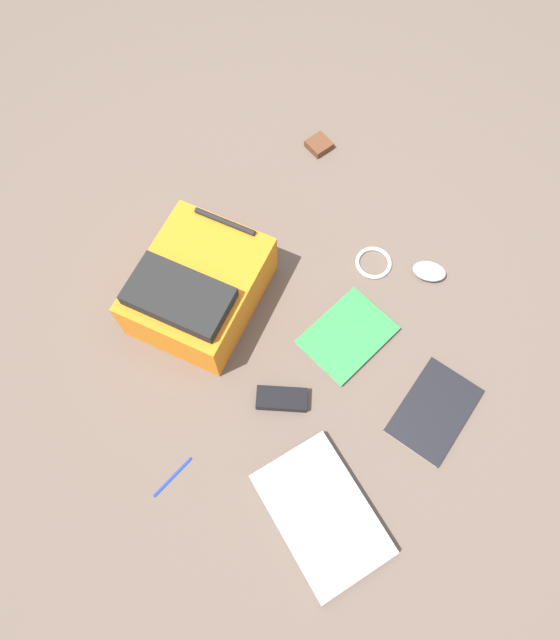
{
  "coord_description": "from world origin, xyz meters",
  "views": [
    {
      "loc": [
        0.41,
        -0.5,
        1.51
      ],
      "look_at": [
        -0.02,
        -0.04,
        0.02
      ],
      "focal_mm": 31.5,
      "sensor_mm": 36.0,
      "label": 1
    }
  ],
  "objects_px": {
    "book_comic": "(434,411)",
    "power_brick": "(282,399)",
    "earbud_pouch": "(319,145)",
    "computer_mouse": "(429,271)",
    "pen_black": "(173,477)",
    "laptop": "(322,514)",
    "book_manual": "(347,336)",
    "cable_coil": "(374,263)",
    "backpack": "(198,288)"
  },
  "relations": [
    {
      "from": "book_comic",
      "to": "power_brick",
      "type": "relative_size",
      "value": 1.99
    },
    {
      "from": "book_comic",
      "to": "earbud_pouch",
      "type": "relative_size",
      "value": 3.86
    },
    {
      "from": "computer_mouse",
      "to": "pen_black",
      "type": "bearing_deg",
      "value": -35.72
    },
    {
      "from": "laptop",
      "to": "book_comic",
      "type": "distance_m",
      "value": 0.41
    },
    {
      "from": "book_comic",
      "to": "power_brick",
      "type": "bearing_deg",
      "value": -141.64
    },
    {
      "from": "laptop",
      "to": "earbud_pouch",
      "type": "relative_size",
      "value": 5.63
    },
    {
      "from": "book_manual",
      "to": "book_comic",
      "type": "xyz_separation_m",
      "value": [
        0.31,
        -0.01,
        0.0
      ]
    },
    {
      "from": "laptop",
      "to": "book_manual",
      "type": "height_order",
      "value": "laptop"
    },
    {
      "from": "book_manual",
      "to": "book_comic",
      "type": "bearing_deg",
      "value": -1.62
    },
    {
      "from": "laptop",
      "to": "pen_black",
      "type": "distance_m",
      "value": 0.4
    },
    {
      "from": "computer_mouse",
      "to": "cable_coil",
      "type": "relative_size",
      "value": 0.9
    },
    {
      "from": "earbud_pouch",
      "to": "laptop",
      "type": "bearing_deg",
      "value": -48.37
    },
    {
      "from": "computer_mouse",
      "to": "pen_black",
      "type": "height_order",
      "value": "computer_mouse"
    },
    {
      "from": "computer_mouse",
      "to": "book_comic",
      "type": "bearing_deg",
      "value": 10.95
    },
    {
      "from": "pen_black",
      "to": "earbud_pouch",
      "type": "distance_m",
      "value": 1.15
    },
    {
      "from": "computer_mouse",
      "to": "power_brick",
      "type": "distance_m",
      "value": 0.59
    },
    {
      "from": "book_manual",
      "to": "pen_black",
      "type": "bearing_deg",
      "value": -97.43
    },
    {
      "from": "computer_mouse",
      "to": "earbud_pouch",
      "type": "relative_size",
      "value": 1.4
    },
    {
      "from": "book_manual",
      "to": "book_comic",
      "type": "height_order",
      "value": "book_comic"
    },
    {
      "from": "earbud_pouch",
      "to": "cable_coil",
      "type": "bearing_deg",
      "value": -28.0
    },
    {
      "from": "cable_coil",
      "to": "pen_black",
      "type": "height_order",
      "value": "cable_coil"
    },
    {
      "from": "book_comic",
      "to": "computer_mouse",
      "type": "relative_size",
      "value": 2.75
    },
    {
      "from": "pen_black",
      "to": "cable_coil",
      "type": "bearing_deg",
      "value": 91.14
    },
    {
      "from": "book_comic",
      "to": "earbud_pouch",
      "type": "bearing_deg",
      "value": 150.46
    },
    {
      "from": "book_comic",
      "to": "backpack",
      "type": "bearing_deg",
      "value": -164.29
    },
    {
      "from": "laptop",
      "to": "book_manual",
      "type": "relative_size",
      "value": 1.54
    },
    {
      "from": "cable_coil",
      "to": "pen_black",
      "type": "relative_size",
      "value": 0.84
    },
    {
      "from": "laptop",
      "to": "pen_black",
      "type": "xyz_separation_m",
      "value": [
        -0.34,
        -0.2,
        -0.01
      ]
    },
    {
      "from": "book_manual",
      "to": "cable_coil",
      "type": "relative_size",
      "value": 2.34
    },
    {
      "from": "laptop",
      "to": "power_brick",
      "type": "bearing_deg",
      "value": 151.68
    },
    {
      "from": "laptop",
      "to": "power_brick",
      "type": "xyz_separation_m",
      "value": [
        -0.28,
        0.15,
        0.0
      ]
    },
    {
      "from": "book_manual",
      "to": "computer_mouse",
      "type": "xyz_separation_m",
      "value": [
        0.05,
        0.32,
        0.01
      ]
    },
    {
      "from": "laptop",
      "to": "book_comic",
      "type": "relative_size",
      "value": 1.46
    },
    {
      "from": "book_comic",
      "to": "pen_black",
      "type": "relative_size",
      "value": 2.08
    },
    {
      "from": "backpack",
      "to": "book_comic",
      "type": "relative_size",
      "value": 1.67
    },
    {
      "from": "laptop",
      "to": "book_comic",
      "type": "bearing_deg",
      "value": 83.1
    },
    {
      "from": "laptop",
      "to": "book_comic",
      "type": "xyz_separation_m",
      "value": [
        0.05,
        0.41,
        -0.01
      ]
    },
    {
      "from": "backpack",
      "to": "book_manual",
      "type": "relative_size",
      "value": 1.77
    },
    {
      "from": "book_manual",
      "to": "pen_black",
      "type": "xyz_separation_m",
      "value": [
        -0.08,
        -0.61,
        -0.01
      ]
    },
    {
      "from": "computer_mouse",
      "to": "cable_coil",
      "type": "xyz_separation_m",
      "value": [
        -0.14,
        -0.08,
        -0.01
      ]
    },
    {
      "from": "backpack",
      "to": "pen_black",
      "type": "height_order",
      "value": "backpack"
    },
    {
      "from": "book_manual",
      "to": "cable_coil",
      "type": "height_order",
      "value": "book_manual"
    },
    {
      "from": "cable_coil",
      "to": "book_comic",
      "type": "bearing_deg",
      "value": -31.05
    },
    {
      "from": "cable_coil",
      "to": "earbud_pouch",
      "type": "xyz_separation_m",
      "value": [
        -0.42,
        0.22,
        0.01
      ]
    },
    {
      "from": "pen_black",
      "to": "laptop",
      "type": "bearing_deg",
      "value": 29.56
    },
    {
      "from": "power_brick",
      "to": "pen_black",
      "type": "height_order",
      "value": "power_brick"
    },
    {
      "from": "backpack",
      "to": "earbud_pouch",
      "type": "relative_size",
      "value": 6.46
    },
    {
      "from": "backpack",
      "to": "earbud_pouch",
      "type": "height_order",
      "value": "backpack"
    },
    {
      "from": "earbud_pouch",
      "to": "power_brick",
      "type": "bearing_deg",
      "value": -55.37
    },
    {
      "from": "book_comic",
      "to": "earbud_pouch",
      "type": "xyz_separation_m",
      "value": [
        -0.83,
        0.47,
        0.0
      ]
    }
  ]
}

